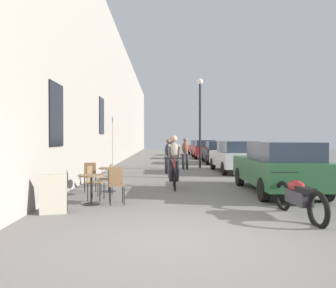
{
  "coord_description": "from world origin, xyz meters",
  "views": [
    {
      "loc": [
        -0.37,
        -5.08,
        1.6
      ],
      "look_at": [
        0.01,
        13.9,
        1.29
      ],
      "focal_mm": 35.01,
      "sensor_mm": 36.0,
      "label": 1
    }
  ],
  "objects": [
    {
      "name": "pedestrian_near",
      "position": [
        0.08,
        8.33,
        0.97
      ],
      "size": [
        0.35,
        0.26,
        1.73
      ],
      "color": "#26262D",
      "rests_on": "ground_plane"
    },
    {
      "name": "street_lamp",
      "position": [
        1.75,
        12.88,
        3.11
      ],
      "size": [
        0.32,
        0.32,
        4.9
      ],
      "color": "black",
      "rests_on": "ground_plane"
    },
    {
      "name": "parked_car_fourth",
      "position": [
        3.09,
        21.38,
        0.77
      ],
      "size": [
        1.85,
        4.22,
        1.49
      ],
      "color": "maroon",
      "rests_on": "ground_plane"
    },
    {
      "name": "cafe_chair_mid_toward_wall",
      "position": [
        -1.88,
        4.13,
        0.52
      ],
      "size": [
        0.41,
        0.41,
        0.89
      ],
      "color": "black",
      "rests_on": "ground_plane"
    },
    {
      "name": "ground_plane",
      "position": [
        0.0,
        0.0,
        0.0
      ],
      "size": [
        88.0,
        88.0,
        0.0
      ],
      "primitive_type": "plane",
      "color": "slate"
    },
    {
      "name": "parked_car_fifth",
      "position": [
        3.28,
        26.72,
        0.76
      ],
      "size": [
        1.83,
        4.16,
        1.46
      ],
      "color": "maroon",
      "rests_on": "ground_plane"
    },
    {
      "name": "cafe_chair_near_toward_wall",
      "position": [
        -1.48,
        2.97,
        0.52
      ],
      "size": [
        0.46,
        0.46,
        0.89
      ],
      "color": "black",
      "rests_on": "ground_plane"
    },
    {
      "name": "pedestrian_far",
      "position": [
        0.87,
        11.97,
        0.93
      ],
      "size": [
        0.36,
        0.27,
        1.66
      ],
      "color": "#26262D",
      "rests_on": "ground_plane"
    },
    {
      "name": "sandwich_board_sign",
      "position": [
        -2.69,
        1.99,
        0.42
      ],
      "size": [
        0.62,
        0.49,
        0.84
      ],
      "color": "black",
      "rests_on": "ground_plane"
    },
    {
      "name": "cafe_chair_mid_toward_street",
      "position": [
        -2.51,
        4.76,
        0.52
      ],
      "size": [
        0.45,
        0.45,
        0.89
      ],
      "color": "black",
      "rests_on": "ground_plane"
    },
    {
      "name": "parked_car_nearest",
      "position": [
        3.06,
        4.44,
        0.78
      ],
      "size": [
        1.86,
        4.27,
        1.51
      ],
      "color": "#23512D",
      "rests_on": "ground_plane"
    },
    {
      "name": "parked_car_third",
      "position": [
        3.27,
        16.1,
        0.75
      ],
      "size": [
        1.84,
        4.14,
        1.45
      ],
      "color": "black",
      "rests_on": "ground_plane"
    },
    {
      "name": "building_facade_left",
      "position": [
        -3.45,
        14.0,
        4.31
      ],
      "size": [
        0.54,
        68.0,
        8.62
      ],
      "color": "gray",
      "rests_on": "ground_plane"
    },
    {
      "name": "cafe_table_mid",
      "position": [
        -1.96,
        4.84,
        0.52
      ],
      "size": [
        0.64,
        0.64,
        0.72
      ],
      "color": "black",
      "rests_on": "ground_plane"
    },
    {
      "name": "cyclist_on_bicycle",
      "position": [
        0.04,
        5.58,
        0.81
      ],
      "size": [
        0.52,
        1.76,
        1.74
      ],
      "color": "black",
      "rests_on": "ground_plane"
    },
    {
      "name": "pedestrian_mid",
      "position": [
        -0.05,
        9.91,
        0.9
      ],
      "size": [
        0.36,
        0.27,
        1.6
      ],
      "color": "#26262D",
      "rests_on": "ground_plane"
    },
    {
      "name": "parked_motorcycle",
      "position": [
        2.43,
        1.51,
        0.4
      ],
      "size": [
        0.62,
        2.15,
        0.92
      ],
      "color": "black",
      "rests_on": "ground_plane"
    },
    {
      "name": "cafe_chair_near_toward_street",
      "position": [
        -2.15,
        3.47,
        0.52
      ],
      "size": [
        0.43,
        0.43,
        0.89
      ],
      "color": "black",
      "rests_on": "ground_plane"
    },
    {
      "name": "parked_car_second",
      "position": [
        3.13,
        10.42,
        0.77
      ],
      "size": [
        1.84,
        4.21,
        1.48
      ],
      "color": "#B7B7BC",
      "rests_on": "ground_plane"
    },
    {
      "name": "cafe_table_near",
      "position": [
        -2.08,
        2.9,
        0.52
      ],
      "size": [
        0.64,
        0.64,
        0.72
      ],
      "color": "black",
      "rests_on": "ground_plane"
    }
  ]
}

